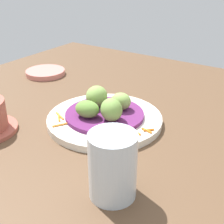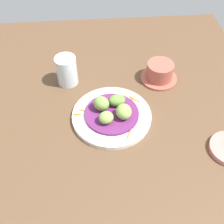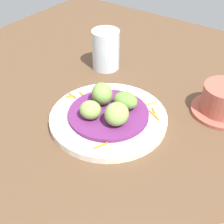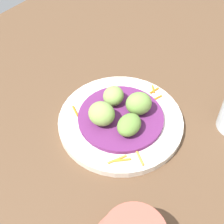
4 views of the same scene
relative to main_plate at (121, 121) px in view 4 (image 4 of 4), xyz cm
name	(u,v)px [view 4 (image 4 of 4)]	position (x,y,z in cm)	size (l,w,h in cm)	color
table_surface	(146,128)	(3.04, -4.11, -1.74)	(110.00, 110.00, 2.00)	brown
main_plate	(121,121)	(0.00, 0.00, 0.00)	(24.62, 24.62, 1.49)	silver
cabbage_bed	(121,117)	(0.00, 0.00, 1.17)	(16.80, 16.80, 0.86)	#60235B
carrot_garnish	(129,128)	(-0.90, -2.69, 0.94)	(21.42, 19.43, 0.40)	orange
guac_scoop_left	(102,114)	(-3.42, 1.92, 3.91)	(5.07, 4.69, 4.61)	#84A851
guac_scoop_center	(129,125)	(-1.92, -3.42, 3.35)	(4.10, 5.22, 3.48)	olive
guac_scoop_right	(140,103)	(3.42, -1.92, 3.93)	(4.35, 5.07, 4.64)	#759E47
guac_scoop_back	(113,96)	(1.92, 3.42, 3.46)	(4.41, 4.05, 3.71)	#84A851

